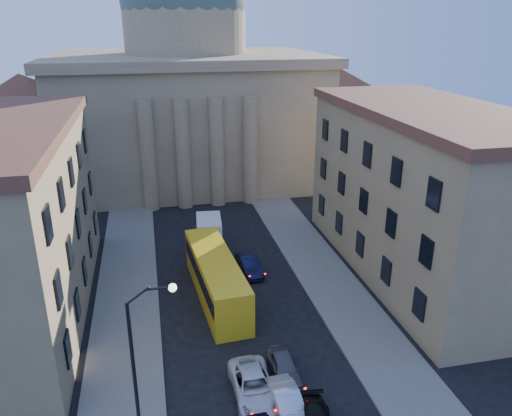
{
  "coord_description": "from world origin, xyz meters",
  "views": [
    {
      "loc": [
        -5.81,
        -14.46,
        21.27
      ],
      "look_at": [
        1.52,
        18.98,
        8.29
      ],
      "focal_mm": 35.0,
      "sensor_mm": 36.0,
      "label": 1
    }
  ],
  "objects_px": {
    "street_lamp": "(142,347)",
    "car_right_near": "(287,403)",
    "city_bus": "(216,276)",
    "box_truck": "(210,238)"
  },
  "relations": [
    {
      "from": "street_lamp",
      "to": "car_right_near",
      "type": "xyz_separation_m",
      "value": [
        7.77,
        -0.66,
        -4.57
      ]
    },
    {
      "from": "city_bus",
      "to": "street_lamp",
      "type": "bearing_deg",
      "value": -117.77
    },
    {
      "from": "street_lamp",
      "to": "city_bus",
      "type": "distance_m",
      "value": 14.54
    },
    {
      "from": "city_bus",
      "to": "box_truck",
      "type": "xyz_separation_m",
      "value": [
        0.56,
        8.4,
        -0.37
      ]
    },
    {
      "from": "street_lamp",
      "to": "box_truck",
      "type": "bearing_deg",
      "value": 73.88
    },
    {
      "from": "street_lamp",
      "to": "box_truck",
      "type": "distance_m",
      "value": 22.56
    },
    {
      "from": "street_lamp",
      "to": "car_right_near",
      "type": "distance_m",
      "value": 9.04
    },
    {
      "from": "street_lamp",
      "to": "box_truck",
      "type": "height_order",
      "value": "street_lamp"
    },
    {
      "from": "street_lamp",
      "to": "city_bus",
      "type": "xyz_separation_m",
      "value": [
        5.62,
        12.97,
        -3.39
      ]
    },
    {
      "from": "car_right_near",
      "to": "city_bus",
      "type": "distance_m",
      "value": 13.86
    }
  ]
}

